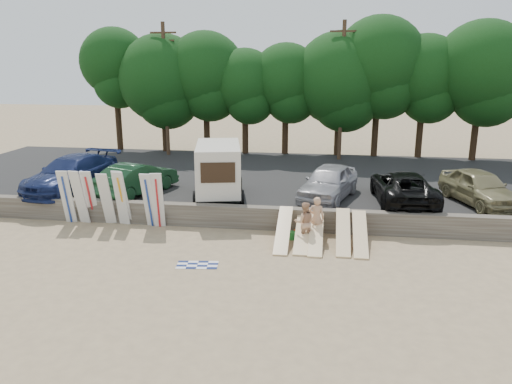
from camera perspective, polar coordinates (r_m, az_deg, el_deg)
ground at (r=19.24m, az=4.03°, el=-7.29°), size 120.00×120.00×0.00m
seawall at (r=21.88m, az=4.66°, el=-3.13°), size 44.00×0.50×1.00m
parking_lot at (r=29.14m, az=5.63°, el=1.13°), size 44.00×14.50×0.70m
treeline at (r=35.26m, az=6.72°, el=13.37°), size 32.96×6.84×9.46m
utility_poles at (r=33.83m, az=9.78°, el=11.60°), size 25.80×0.26×9.00m
box_trailer at (r=24.28m, az=-4.33°, el=2.76°), size 3.01×4.44×2.62m
car_0 at (r=27.29m, az=-20.35°, el=1.96°), size 3.52×6.41×1.76m
car_1 at (r=25.71m, az=-13.46°, el=1.52°), size 3.17×5.03×1.57m
car_2 at (r=24.30m, az=8.30°, el=1.11°), size 3.29×5.22×1.66m
car_3 at (r=24.41m, az=16.48°, el=0.54°), size 2.83×5.60×1.52m
car_4 at (r=25.39m, az=24.18°, el=0.49°), size 3.24×5.11×1.62m
surfboard_upright_0 at (r=23.99m, az=-20.82°, el=-0.54°), size 0.56×0.71×2.54m
surfboard_upright_1 at (r=23.74m, az=-19.53°, el=-0.57°), size 0.58×0.71×2.54m
surfboard_upright_2 at (r=23.76m, az=-18.43°, el=-0.51°), size 0.57×0.84×2.51m
surfboard_upright_3 at (r=23.16m, az=-16.74°, el=-0.78°), size 0.54×0.87×2.50m
surfboard_upright_4 at (r=23.02m, az=-15.03°, el=-0.69°), size 0.58×0.75×2.54m
surfboard_upright_5 at (r=23.02m, az=-15.21°, el=-0.67°), size 0.55×0.58×2.57m
surfboard_upright_6 at (r=22.40m, az=-12.14°, el=-0.94°), size 0.52×0.71×2.53m
surfboard_upright_7 at (r=22.27m, az=-11.16°, el=-0.95°), size 0.58×0.65×2.56m
surfboard_low_0 at (r=20.28m, az=3.14°, el=-4.33°), size 0.56×2.82×1.17m
surfboard_low_1 at (r=20.43m, az=5.29°, el=-4.74°), size 0.56×2.92×0.82m
surfboard_low_2 at (r=20.29m, az=6.87°, el=-4.78°), size 0.56×2.90×0.92m
surfboard_low_3 at (r=20.37m, az=9.92°, el=-4.49°), size 0.56×2.83×1.14m
surfboard_low_4 at (r=20.37m, az=11.80°, el=-4.67°), size 0.56×2.85×1.09m
beachgoer_a at (r=20.84m, az=6.92°, el=-2.96°), size 0.69×0.49×1.81m
beachgoer_b at (r=20.41m, az=5.55°, el=-3.46°), size 0.92×0.76×1.70m
cooler at (r=20.90m, az=4.30°, el=-4.98°), size 0.40×0.33×0.32m
gear_bag at (r=21.41m, az=4.78°, el=-4.65°), size 0.33×0.29×0.22m
beach_towel at (r=18.51m, az=-6.72°, el=-8.27°), size 1.67×1.67×0.00m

